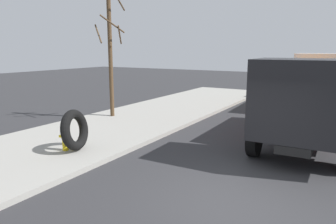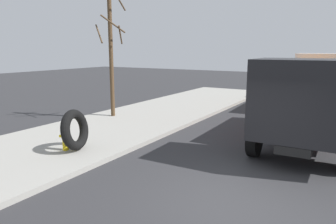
# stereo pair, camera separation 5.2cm
# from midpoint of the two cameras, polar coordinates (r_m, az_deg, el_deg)

# --- Properties ---
(ground_plane) EXTENTS (80.00, 80.00, 0.00)m
(ground_plane) POSITION_cam_midpoint_polar(r_m,az_deg,el_deg) (7.21, 11.45, -15.85)
(ground_plane) COLOR #2D2D30
(sidewalk_curb) EXTENTS (36.00, 5.00, 0.15)m
(sidewalk_curb) POSITION_cam_midpoint_polar(r_m,az_deg,el_deg) (10.96, -22.71, -6.52)
(sidewalk_curb) COLOR #99968E
(sidewalk_curb) RESTS_ON ground
(fire_hydrant) EXTENTS (0.21, 0.48, 0.84)m
(fire_hydrant) POSITION_cam_midpoint_polar(r_m,az_deg,el_deg) (10.35, -18.23, -4.21)
(fire_hydrant) COLOR yellow
(fire_hydrant) RESTS_ON sidewalk_curb
(loose_tire) EXTENTS (1.36, 0.79, 1.31)m
(loose_tire) POSITION_cam_midpoint_polar(r_m,az_deg,el_deg) (10.22, -16.60, -3.12)
(loose_tire) COLOR black
(loose_tire) RESTS_ON sidewalk_curb
(dump_truck_red) EXTENTS (7.06, 2.94, 3.00)m
(dump_truck_red) POSITION_cam_midpoint_polar(r_m,az_deg,el_deg) (11.76, 23.98, 2.23)
(dump_truck_red) COLOR red
(dump_truck_red) RESTS_ON ground
(dump_truck_orange) EXTENTS (7.11, 3.07, 3.00)m
(dump_truck_orange) POSITION_cam_midpoint_polar(r_m,az_deg,el_deg) (20.14, 24.55, 5.56)
(dump_truck_orange) COLOR orange
(dump_truck_orange) RESTS_ON ground
(bare_tree) EXTENTS (1.44, 1.53, 5.68)m
(bare_tree) POSITION_cam_midpoint_polar(r_m,az_deg,el_deg) (14.92, -10.41, 9.93)
(bare_tree) COLOR #4C3823
(bare_tree) RESTS_ON sidewalk_curb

